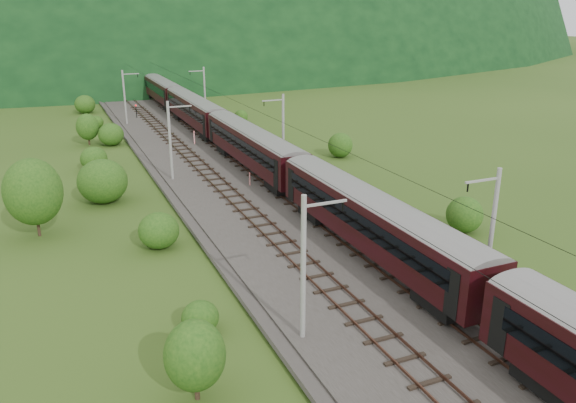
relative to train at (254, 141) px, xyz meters
name	(u,v)px	position (x,y,z in m)	size (l,w,h in m)	color
ground	(399,317)	(-2.40, -31.03, -3.70)	(600.00, 600.00, 0.00)	#314D18
railbed	(322,250)	(-2.40, -21.03, -3.55)	(14.00, 220.00, 0.30)	#38332D
track_left	(292,253)	(-4.80, -21.03, -3.33)	(2.40, 220.00, 0.27)	#553224
track_right	(351,242)	(0.00, -21.03, -3.33)	(2.40, 220.00, 0.27)	#553224
catenary_left	(171,139)	(-8.52, 0.97, 0.80)	(2.54, 192.28, 8.00)	gray
catenary_right	(283,129)	(3.72, 0.97, 0.80)	(2.54, 192.28, 8.00)	gray
overhead_wires	(324,159)	(-2.40, -21.03, 3.40)	(4.83, 198.00, 0.03)	black
mountain_main	(78,47)	(-2.40, 228.97, -3.70)	(504.00, 360.00, 244.00)	black
train	(254,141)	(0.00, 0.00, 0.00)	(3.15, 176.10, 5.48)	black
hazard_post_near	(194,138)	(-2.56, 15.50, -2.54)	(0.18, 0.18, 1.72)	red
hazard_post_far	(250,179)	(-2.02, -4.27, -2.74)	(0.14, 0.14, 1.33)	red
signal	(136,110)	(-6.44, 37.36, -2.18)	(0.23, 0.23, 2.08)	black
vegetation_left	(117,212)	(-15.78, -12.79, -1.39)	(12.87, 144.73, 6.27)	#1B4813
vegetation_right	(518,240)	(9.96, -27.35, -2.36)	(7.00, 101.32, 3.06)	#1B4813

